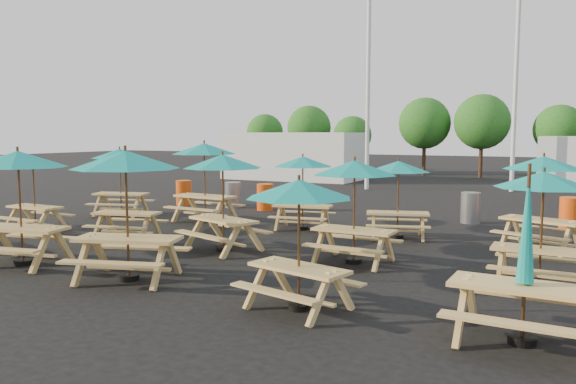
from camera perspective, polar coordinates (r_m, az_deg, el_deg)
The scene contains 29 objects.
ground at distance 14.49m, azimuth -2.70°, elevation -4.88°, with size 120.00×120.00×0.00m, color black.
picnic_unit_1 at distance 17.16m, azimuth -24.49°, elevation 2.28°, with size 1.73×1.73×2.09m.
picnic_unit_2 at distance 19.44m, azimuth -16.72°, elevation 3.31°, with size 2.27×2.27×2.24m.
picnic_unit_3 at distance 12.73m, azimuth -25.72°, elevation 2.31°, with size 2.30×2.30×2.39m.
picnic_unit_4 at distance 14.89m, azimuth -16.19°, elevation 2.26°, with size 2.09×2.09×2.14m.
picnic_unit_5 at distance 17.46m, azimuth -8.50°, elevation 3.83°, with size 2.10×2.10×2.46m.
picnic_unit_6 at distance 10.66m, azimuth -16.17°, elevation 2.29°, with size 2.48×2.48×2.44m.
picnic_unit_7 at distance 13.00m, azimuth -6.65°, elevation 2.43°, with size 2.31×2.31×2.26m.
picnic_unit_8 at distance 15.86m, azimuth 1.51°, elevation 2.60°, with size 2.00×2.00×2.10m.
picnic_unit_9 at distance 8.52m, azimuth 1.12°, elevation -0.60°, with size 2.00×2.00×2.04m.
picnic_unit_10 at distance 11.73m, azimuth 6.78°, elevation 1.74°, with size 1.83×1.83×2.19m.
picnic_unit_11 at distance 14.79m, azimuth 11.17°, elevation 2.03°, with size 2.07×2.07×2.04m.
picnic_unit_12 at distance 7.86m, azimuth 22.94°, elevation -7.41°, with size 1.88×1.66×2.34m.
picnic_unit_13 at distance 10.77m, azimuth 24.53°, elevation 0.40°, with size 1.70×1.70×2.08m.
picnic_unit_14 at distance 14.20m, azimuth 24.52°, elevation 2.10°, with size 2.29×2.29×2.22m.
waste_bin_0 at distance 21.89m, azimuth -10.55°, elevation -0.06°, with size 0.59×0.59×0.94m, color #DE480D.
waste_bin_1 at distance 20.84m, azimuth -5.63°, elevation -0.29°, with size 0.59×0.59×0.94m, color gray.
waste_bin_2 at distance 20.02m, azimuth -2.34°, elevation -0.52°, with size 0.59×0.59×0.94m, color #DE480D.
waste_bin_3 at distance 17.99m, azimuth 18.05°, elevation -1.53°, with size 0.59×0.59×0.94m, color gray.
waste_bin_4 at distance 17.69m, azimuth 26.76°, elevation -2.00°, with size 0.59×0.59×0.94m, color #DE480D.
mast_0 at distance 28.07m, azimuth 8.17°, elevation 12.58°, with size 0.20×0.20×12.00m, color silver.
mast_1 at distance 28.66m, azimuth 22.20°, elevation 12.07°, with size 0.20×0.20×12.00m, color silver.
event_tent_0 at distance 33.92m, azimuth 0.61°, elevation 3.69°, with size 8.00×4.00×2.80m, color silver.
tree_0 at distance 43.14m, azimuth -2.35°, elevation 6.06°, with size 2.80×2.80×4.24m.
tree_1 at distance 39.97m, azimuth 2.14°, elevation 6.54°, with size 3.11×3.11×4.72m.
tree_2 at distance 38.44m, azimuth 6.55°, elevation 5.74°, with size 2.59×2.59×3.93m.
tree_3 at distance 38.11m, azimuth 13.72°, elevation 6.79°, with size 3.36×3.36×5.09m.
tree_4 at distance 36.99m, azimuth 19.11°, elevation 6.75°, with size 3.41×3.41×5.17m.
tree_5 at distance 37.04m, azimuth 25.84°, elevation 5.73°, with size 2.94×2.94×4.45m.
Camera 1 is at (7.06, -12.36, 2.71)m, focal length 35.00 mm.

